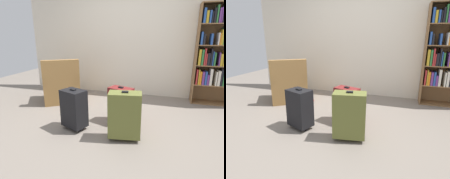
# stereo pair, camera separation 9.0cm
# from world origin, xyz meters

# --- Properties ---
(ground_plane) EXTENTS (8.76, 8.76, 0.00)m
(ground_plane) POSITION_xyz_m (0.00, 0.00, 0.00)
(ground_plane) COLOR slate
(back_wall) EXTENTS (5.01, 0.10, 2.60)m
(back_wall) POSITION_xyz_m (0.00, 1.85, 1.30)
(back_wall) COLOR beige
(back_wall) RESTS_ON ground
(armchair) EXTENTS (0.97, 0.97, 0.90)m
(armchair) POSITION_xyz_m (-1.25, 0.88, 0.32)
(armchair) COLOR olive
(armchair) RESTS_ON ground
(mug) EXTENTS (0.12, 0.08, 0.10)m
(mug) POSITION_xyz_m (-0.77, 0.88, 0.05)
(mug) COLOR red
(mug) RESTS_ON ground
(suitcase_dark_red) EXTENTS (0.42, 0.31, 0.59)m
(suitcase_dark_red) POSITION_xyz_m (0.20, 0.22, 0.31)
(suitcase_dark_red) COLOR maroon
(suitcase_dark_red) RESTS_ON ground
(suitcase_black) EXTENTS (0.41, 0.35, 0.62)m
(suitcase_black) POSITION_xyz_m (-0.40, -0.19, 0.32)
(suitcase_black) COLOR black
(suitcase_black) RESTS_ON ground
(suitcase_olive) EXTENTS (0.46, 0.30, 0.68)m
(suitcase_olive) POSITION_xyz_m (0.37, -0.27, 0.35)
(suitcase_olive) COLOR brown
(suitcase_olive) RESTS_ON ground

